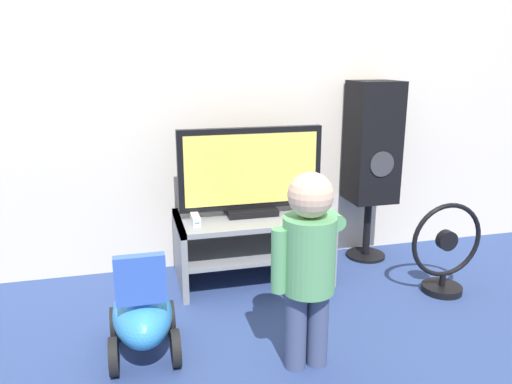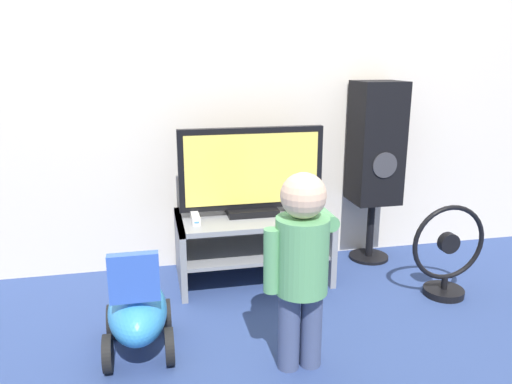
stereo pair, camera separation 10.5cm
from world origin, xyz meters
The scene contains 10 objects.
ground_plane centered at (0.00, 0.00, 0.00)m, with size 16.00×16.00×0.00m, color navy.
wall_back centered at (0.00, 0.60, 1.30)m, with size 10.00×0.06×2.60m.
tv_stand centered at (0.00, 0.26, 0.28)m, with size 0.93×0.52×0.42m.
television centered at (0.00, 0.28, 0.69)m, with size 0.89×0.20×0.54m.
game_console centered at (-0.36, 0.20, 0.45)m, with size 0.05×0.16×0.05m.
remote_primary centered at (0.25, 0.13, 0.43)m, with size 0.07×0.13×0.03m.
child centered at (0.02, -0.69, 0.53)m, with size 0.34×0.50×0.91m.
speaker_tower centered at (0.86, 0.40, 0.79)m, with size 0.30×0.30×1.22m.
floor_fan centered at (1.06, -0.21, 0.25)m, with size 0.45×0.23×0.56m.
ride_on_toy centered at (-0.70, -0.42, 0.21)m, with size 0.31×0.52×0.55m.
Camera 1 is at (-0.70, -2.59, 1.36)m, focal length 35.00 mm.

